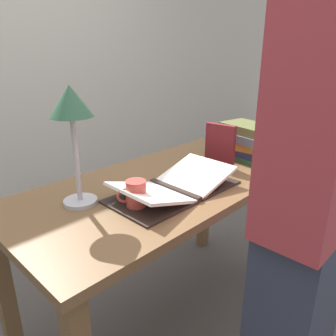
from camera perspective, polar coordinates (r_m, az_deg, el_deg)
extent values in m
plane|color=#47423D|center=(1.86, -0.04, -24.31)|extent=(12.00, 12.00, 0.00)
cube|color=brown|center=(1.44, -0.05, -2.83)|extent=(1.39, 0.67, 0.03)
cube|color=brown|center=(1.96, 19.81, -9.85)|extent=(0.06, 0.06, 0.72)
cube|color=brown|center=(1.56, -26.44, -19.32)|extent=(0.06, 0.06, 0.72)
cube|color=brown|center=(2.21, 6.32, -5.12)|extent=(0.06, 0.06, 0.72)
cube|color=black|center=(1.32, 1.14, -3.82)|extent=(0.03, 0.27, 0.02)
cube|color=black|center=(1.23, -3.43, -5.98)|extent=(0.26, 0.28, 0.01)
cube|color=black|center=(1.42, 5.08, -2.38)|extent=(0.26, 0.28, 0.01)
cube|color=white|center=(1.22, -3.04, -4.28)|extent=(0.24, 0.26, 0.08)
cube|color=white|center=(1.39, 4.80, -1.15)|extent=(0.24, 0.26, 0.08)
cube|color=#234C2D|center=(1.78, 13.28, 2.23)|extent=(0.22, 0.28, 0.03)
cube|color=#1E284C|center=(1.77, 13.35, 3.08)|extent=(0.21, 0.31, 0.03)
cube|color=#BC8933|center=(1.76, 13.44, 4.15)|extent=(0.20, 0.26, 0.04)
cube|color=slate|center=(1.75, 13.55, 5.44)|extent=(0.24, 0.30, 0.04)
cube|color=brown|center=(1.74, 13.66, 6.79)|extent=(0.22, 0.27, 0.04)
cube|color=maroon|center=(1.60, 9.06, 3.88)|extent=(0.05, 0.15, 0.21)
cylinder|color=#ADADB2|center=(1.27, -14.98, -5.64)|extent=(0.12, 0.12, 0.02)
cylinder|color=#ADADB2|center=(1.21, -15.67, 1.35)|extent=(0.02, 0.02, 0.31)
cone|color=#285138|center=(1.16, -16.65, 11.14)|extent=(0.15, 0.15, 0.11)
cylinder|color=#B74238|center=(1.18, -5.57, -4.60)|extent=(0.07, 0.07, 0.10)
torus|color=#B74238|center=(1.18, -7.60, -4.78)|extent=(0.05, 0.04, 0.06)
cube|color=#2D3342|center=(1.30, 20.40, -25.21)|extent=(0.31, 0.20, 0.80)
cube|color=#9E3338|center=(0.95, 25.88, 8.94)|extent=(0.36, 0.20, 0.69)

